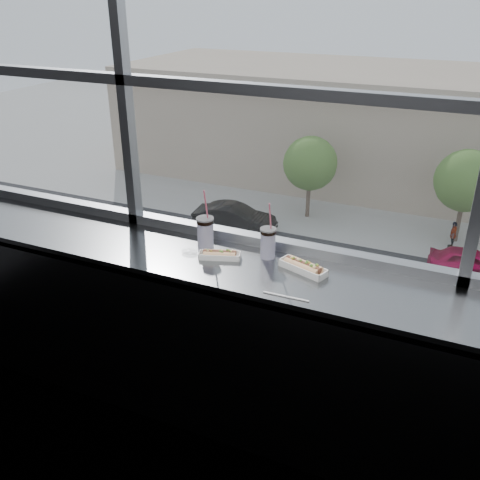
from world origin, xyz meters
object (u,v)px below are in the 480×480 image
at_px(soda_cup_left, 205,232).
at_px(car_near_b, 278,303).
at_px(tree_left, 310,164).
at_px(soda_cup_right, 268,241).
at_px(car_far_a, 234,214).
at_px(pedestrian_b, 453,232).
at_px(tree_center, 466,181).
at_px(wrapper, 189,252).
at_px(car_near_a, 96,258).
at_px(car_far_b, 471,258).
at_px(car_near_c, 445,339).
at_px(hotdog_tray_left, 220,254).
at_px(loose_straw, 286,296).
at_px(hotdog_tray_right, 303,267).

distance_m(soda_cup_left, car_near_b, 20.32).
height_order(car_near_b, tree_left, tree_left).
distance_m(soda_cup_right, car_far_a, 28.82).
bearing_deg(pedestrian_b, tree_center, 171.55).
bearing_deg(soda_cup_right, car_near_b, 108.94).
bearing_deg(wrapper, soda_cup_left, 56.94).
distance_m(soda_cup_right, car_near_a, 24.74).
distance_m(car_far_b, pedestrian_b, 3.15).
xyz_separation_m(car_near_a, tree_left, (7.24, 12.00, 2.38)).
relative_size(soda_cup_right, car_near_c, 0.05).
relative_size(hotdog_tray_left, pedestrian_b, 0.13).
distance_m(car_near_c, car_far_b, 8.02).
xyz_separation_m(hotdog_tray_left, wrapper, (-0.19, -0.02, -0.01)).
xyz_separation_m(hotdog_tray_left, car_near_b, (-5.29, 16.25, -11.07)).
relative_size(car_far_a, tree_center, 1.20).
height_order(car_far_b, tree_center, tree_center).
distance_m(soda_cup_right, car_far_b, 26.68).
distance_m(car_near_b, car_near_c, 6.87).
distance_m(car_near_c, tree_center, 12.27).
bearing_deg(soda_cup_left, tree_center, 87.18).
xyz_separation_m(soda_cup_left, wrapper, (-0.06, -0.09, -0.10)).
relative_size(car_near_c, pedestrian_b, 3.47).
relative_size(soda_cup_right, car_far_b, 0.06).
distance_m(hotdog_tray_left, wrapper, 0.19).
xyz_separation_m(loose_straw, car_near_c, (1.09, 16.50, -10.95)).
bearing_deg(car_far_b, pedestrian_b, 15.43).
distance_m(hotdog_tray_left, car_near_b, 20.37).
height_order(hotdog_tray_right, car_far_a, hotdog_tray_right).
bearing_deg(car_near_a, tree_center, -56.32).
relative_size(car_far_b, pedestrian_b, 2.93).
relative_size(car_near_b, car_far_a, 0.91).
bearing_deg(pedestrian_b, soda_cup_left, -2.60).
relative_size(car_near_a, pedestrian_b, 3.52).
xyz_separation_m(wrapper, pedestrian_b, (1.29, 27.24, -11.12)).
height_order(loose_straw, car_far_a, loose_straw).
xyz_separation_m(car_near_c, pedestrian_b, (-0.47, 10.97, -0.17)).
xyz_separation_m(car_near_a, pedestrian_b, (16.05, 10.97, -0.18)).
bearing_deg(hotdog_tray_right, car_far_b, 105.22).
bearing_deg(soda_cup_right, tree_center, 87.93).
bearing_deg(tree_center, hotdog_tray_left, -92.55).
height_order(hotdog_tray_right, pedestrian_b, hotdog_tray_right).
bearing_deg(loose_straw, soda_cup_left, 150.89).
relative_size(hotdog_tray_right, loose_straw, 1.22).
relative_size(wrapper, pedestrian_b, 0.05).
distance_m(hotdog_tray_right, car_near_c, 19.60).
bearing_deg(soda_cup_left, soda_cup_right, 7.55).
distance_m(soda_cup_left, car_near_c, 19.67).
bearing_deg(pedestrian_b, tree_left, -96.68).
height_order(hotdog_tray_right, car_far_b, hotdog_tray_right).
bearing_deg(car_far_b, hotdog_tray_left, 170.72).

